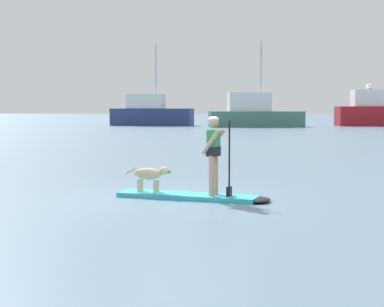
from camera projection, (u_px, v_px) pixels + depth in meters
name	position (u px, v px, depth m)	size (l,w,h in m)	color
ground_plane	(188.00, 198.00, 12.95)	(400.00, 400.00, 0.00)	slate
paddleboard	(198.00, 197.00, 12.86)	(3.43, 1.52, 0.10)	#33B2BF
person_paddler	(214.00, 149.00, 12.66)	(0.66, 0.56, 1.68)	tan
dog	(150.00, 175.00, 13.21)	(1.09, 0.39, 0.57)	#CCB78C
moored_boat_far_port	(151.00, 113.00, 67.30)	(9.39, 3.67, 9.10)	navy
moored_boat_starboard	(254.00, 114.00, 62.66)	(10.12, 4.61, 8.86)	#3F7266
moored_boat_center	(374.00, 112.00, 66.27)	(8.71, 3.71, 4.64)	maroon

